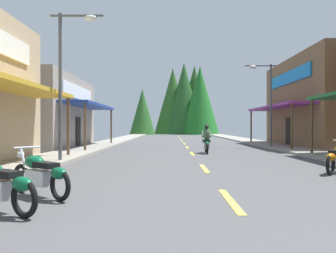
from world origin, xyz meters
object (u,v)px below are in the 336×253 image
(streetlamp_right, at_px, (266,93))
(motorcycle_parked_left_2, at_px, (40,174))
(streetlamp_left, at_px, (68,65))
(rider_cruising_lead, at_px, (207,141))

(streetlamp_right, distance_m, motorcycle_parked_left_2, 19.41)
(streetlamp_left, height_order, motorcycle_parked_left_2, streetlamp_left)
(streetlamp_left, distance_m, motorcycle_parked_left_2, 7.91)
(streetlamp_left, xyz_separation_m, motorcycle_parked_left_2, (1.39, -6.97, -3.48))
(streetlamp_left, distance_m, rider_cruising_lead, 8.64)
(streetlamp_right, bearing_deg, streetlamp_left, -137.25)
(streetlamp_right, height_order, motorcycle_parked_left_2, streetlamp_right)
(streetlamp_left, bearing_deg, motorcycle_parked_left_2, -78.75)
(streetlamp_right, relative_size, rider_cruising_lead, 2.65)
(streetlamp_right, height_order, rider_cruising_lead, streetlamp_right)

